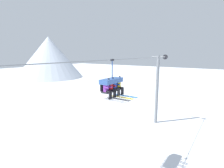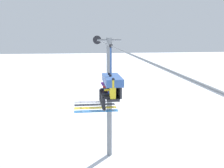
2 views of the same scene
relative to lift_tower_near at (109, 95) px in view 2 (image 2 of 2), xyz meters
name	(u,v)px [view 2 (image 2 of 2)]	position (x,y,z in m)	size (l,w,h in m)	color
lift_tower_near	(109,95)	(0.00, 0.00, 0.00)	(0.36, 1.88, 8.42)	slate
lift_cable	(117,48)	(9.09, -0.78, 3.76)	(20.19, 0.05, 0.05)	slate
chairlift_chair	(113,83)	(7.44, -0.71, 2.25)	(1.87, 0.74, 2.44)	#232328
skier_purple	(105,87)	(6.71, -0.93, 1.95)	(0.46, 1.70, 1.23)	purple
skier_red	(107,89)	(7.19, -0.92, 1.97)	(0.48, 1.70, 1.34)	red
skier_blue	(108,91)	(7.68, -0.92, 1.97)	(0.48, 1.70, 1.34)	#2847B7
skier_yellow	(109,94)	(8.17, -0.92, 1.97)	(0.48, 1.70, 1.34)	yellow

